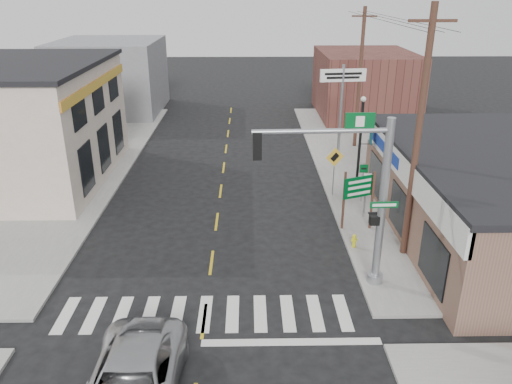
{
  "coord_description": "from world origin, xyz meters",
  "views": [
    {
      "loc": [
        1.6,
        -14.56,
        10.99
      ],
      "look_at": [
        1.93,
        5.1,
        2.8
      ],
      "focal_mm": 35.0,
      "sensor_mm": 36.0,
      "label": 1
    }
  ],
  "objects_px": {
    "utility_pole_near": "(418,136)",
    "bare_tree": "(425,164)",
    "traffic_signal_pole": "(362,187)",
    "guide_sign": "(359,193)",
    "fire_hydrant": "(354,240)",
    "lamp_post": "(361,140)",
    "utility_pole_far": "(360,78)",
    "dance_center_sign": "(342,89)"
  },
  "relations": [
    {
      "from": "traffic_signal_pole",
      "to": "lamp_post",
      "type": "xyz_separation_m",
      "value": [
        1.88,
        8.74,
        -0.84
      ]
    },
    {
      "from": "traffic_signal_pole",
      "to": "fire_hydrant",
      "type": "distance_m",
      "value": 4.68
    },
    {
      "from": "fire_hydrant",
      "to": "bare_tree",
      "type": "height_order",
      "value": "bare_tree"
    },
    {
      "from": "lamp_post",
      "to": "utility_pole_far",
      "type": "relative_size",
      "value": 0.58
    },
    {
      "from": "fire_hydrant",
      "to": "lamp_post",
      "type": "bearing_deg",
      "value": 77.23
    },
    {
      "from": "guide_sign",
      "to": "bare_tree",
      "type": "xyz_separation_m",
      "value": [
        2.83,
        -0.26,
        1.49
      ]
    },
    {
      "from": "guide_sign",
      "to": "traffic_signal_pole",
      "type": "bearing_deg",
      "value": -124.56
    },
    {
      "from": "utility_pole_near",
      "to": "lamp_post",
      "type": "bearing_deg",
      "value": 96.25
    },
    {
      "from": "traffic_signal_pole",
      "to": "lamp_post",
      "type": "bearing_deg",
      "value": 75.61
    },
    {
      "from": "guide_sign",
      "to": "utility_pole_near",
      "type": "relative_size",
      "value": 0.28
    },
    {
      "from": "bare_tree",
      "to": "dance_center_sign",
      "type": "bearing_deg",
      "value": 100.84
    },
    {
      "from": "traffic_signal_pole",
      "to": "utility_pole_far",
      "type": "bearing_deg",
      "value": 76.47
    },
    {
      "from": "guide_sign",
      "to": "bare_tree",
      "type": "relative_size",
      "value": 0.68
    },
    {
      "from": "dance_center_sign",
      "to": "utility_pole_near",
      "type": "bearing_deg",
      "value": -92.75
    },
    {
      "from": "traffic_signal_pole",
      "to": "dance_center_sign",
      "type": "relative_size",
      "value": 1.09
    },
    {
      "from": "bare_tree",
      "to": "utility_pole_far",
      "type": "xyz_separation_m",
      "value": [
        -0.24,
        13.58,
        1.55
      ]
    },
    {
      "from": "fire_hydrant",
      "to": "utility_pole_near",
      "type": "height_order",
      "value": "utility_pole_near"
    },
    {
      "from": "utility_pole_far",
      "to": "fire_hydrant",
      "type": "bearing_deg",
      "value": -93.64
    },
    {
      "from": "guide_sign",
      "to": "fire_hydrant",
      "type": "xyz_separation_m",
      "value": [
        -0.47,
        -1.84,
        -1.52
      ]
    },
    {
      "from": "guide_sign",
      "to": "dance_center_sign",
      "type": "height_order",
      "value": "dance_center_sign"
    },
    {
      "from": "utility_pole_near",
      "to": "bare_tree",
      "type": "bearing_deg",
      "value": 59.34
    },
    {
      "from": "bare_tree",
      "to": "utility_pole_near",
      "type": "height_order",
      "value": "utility_pole_near"
    },
    {
      "from": "lamp_post",
      "to": "bare_tree",
      "type": "relative_size",
      "value": 1.3
    },
    {
      "from": "guide_sign",
      "to": "utility_pole_far",
      "type": "height_order",
      "value": "utility_pole_far"
    },
    {
      "from": "lamp_post",
      "to": "utility_pole_far",
      "type": "bearing_deg",
      "value": 59.46
    },
    {
      "from": "traffic_signal_pole",
      "to": "fire_hydrant",
      "type": "relative_size",
      "value": 10.88
    },
    {
      "from": "traffic_signal_pole",
      "to": "lamp_post",
      "type": "distance_m",
      "value": 8.98
    },
    {
      "from": "guide_sign",
      "to": "fire_hydrant",
      "type": "bearing_deg",
      "value": -126.56
    },
    {
      "from": "lamp_post",
      "to": "dance_center_sign",
      "type": "height_order",
      "value": "dance_center_sign"
    },
    {
      "from": "traffic_signal_pole",
      "to": "guide_sign",
      "type": "height_order",
      "value": "traffic_signal_pole"
    },
    {
      "from": "traffic_signal_pole",
      "to": "guide_sign",
      "type": "bearing_deg",
      "value": 75.54
    },
    {
      "from": "lamp_post",
      "to": "utility_pole_far",
      "type": "height_order",
      "value": "utility_pole_far"
    },
    {
      "from": "bare_tree",
      "to": "utility_pole_near",
      "type": "distance_m",
      "value": 3.09
    },
    {
      "from": "bare_tree",
      "to": "guide_sign",
      "type": "bearing_deg",
      "value": 174.67
    },
    {
      "from": "bare_tree",
      "to": "utility_pole_near",
      "type": "xyz_separation_m",
      "value": [
        -1.22,
        -2.08,
        1.93
      ]
    },
    {
      "from": "fire_hydrant",
      "to": "bare_tree",
      "type": "distance_m",
      "value": 4.74
    },
    {
      "from": "traffic_signal_pole",
      "to": "guide_sign",
      "type": "distance_m",
      "value": 5.24
    },
    {
      "from": "traffic_signal_pole",
      "to": "guide_sign",
      "type": "xyz_separation_m",
      "value": [
        1.01,
        4.65,
        -2.19
      ]
    },
    {
      "from": "fire_hydrant",
      "to": "utility_pole_near",
      "type": "relative_size",
      "value": 0.06
    },
    {
      "from": "dance_center_sign",
      "to": "utility_pole_near",
      "type": "relative_size",
      "value": 0.61
    },
    {
      "from": "utility_pole_far",
      "to": "utility_pole_near",
      "type": "bearing_deg",
      "value": -85.83
    },
    {
      "from": "utility_pole_near",
      "to": "utility_pole_far",
      "type": "bearing_deg",
      "value": 86.17
    }
  ]
}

